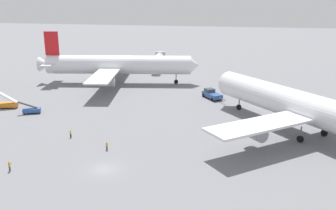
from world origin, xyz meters
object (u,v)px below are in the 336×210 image
airliner_being_pushed (303,107)px  jet_bridge (158,58)px  airliner_at_gate_left (118,65)px  pushback_tug (212,94)px  ground_crew_wing_walker_right (107,146)px  ground_crew_ramp_agent_by_cones (9,166)px  gse_belt_loader_portside (31,110)px  ground_crew_marshaller_foreground (71,134)px  gse_stair_truck_yellow (8,104)px

airliner_being_pushed → jet_bridge: 74.77m
airliner_at_gate_left → airliner_being_pushed: (51.46, -35.58, -0.21)m
pushback_tug → airliner_being_pushed: bearing=-49.4°
airliner_being_pushed → ground_crew_wing_walker_right: size_ratio=28.24×
airliner_at_gate_left → pushback_tug: 33.75m
airliner_at_gate_left → pushback_tug: bearing=-20.9°
ground_crew_wing_walker_right → ground_crew_ramp_agent_by_cones: size_ratio=0.92×
jet_bridge → airliner_at_gate_left: bearing=-106.5°
ground_crew_wing_walker_right → gse_belt_loader_portside: bearing=146.7°
airliner_at_gate_left → ground_crew_marshaller_foreground: size_ratio=33.10×
airliner_at_gate_left → ground_crew_ramp_agent_by_cones: bearing=-86.3°
jet_bridge → pushback_tug: bearing=-57.0°
airliner_at_gate_left → gse_stair_truck_yellow: 36.64m
gse_belt_loader_portside → ground_crew_ramp_agent_by_cones: bearing=-64.3°
airliner_at_gate_left → airliner_being_pushed: airliner_being_pushed is taller
gse_belt_loader_portside → ground_crew_marshaller_foreground: bearing=-37.4°
ground_crew_wing_walker_right → ground_crew_marshaller_foreground: 10.19m
gse_stair_truck_yellow → ground_crew_wing_walker_right: 38.98m
ground_crew_marshaller_foreground → jet_bridge: size_ratio=0.09×
ground_crew_ramp_agent_by_cones → ground_crew_marshaller_foreground: 15.77m
jet_bridge → gse_stair_truck_yellow: bearing=-113.9°
ground_crew_marshaller_foreground → jet_bridge: (0.54, 71.71, 3.54)m
airliner_at_gate_left → airliner_being_pushed: size_ratio=1.17×
airliner_being_pushed → gse_belt_loader_portside: (-60.93, 1.11, -4.88)m
ground_crew_ramp_agent_by_cones → jet_bridge: bearing=87.8°
gse_belt_loader_portside → gse_stair_truck_yellow: size_ratio=1.02×
airliner_at_gate_left → ground_crew_wing_walker_right: (16.06, -51.23, -5.12)m
gse_stair_truck_yellow → jet_bridge: size_ratio=0.29×
ground_crew_ramp_agent_by_cones → pushback_tug: bearing=61.7°
gse_belt_loader_portside → gse_stair_truck_yellow: gse_stair_truck_yellow is taller
airliner_at_gate_left → gse_stair_truck_yellow: (-17.69, -31.72, -4.89)m
airliner_being_pushed → gse_belt_loader_portside: bearing=179.0°
ground_crew_marshaller_foreground → airliner_at_gate_left: bearing=98.3°
airliner_at_gate_left → jet_bridge: airliner_at_gate_left is taller
ground_crew_marshaller_foreground → jet_bridge: jet_bridge is taller
ground_crew_wing_walker_right → ground_crew_ramp_agent_by_cones: (-12.07, -11.21, 0.08)m
airliner_at_gate_left → gse_stair_truck_yellow: bearing=-119.1°
gse_belt_loader_portside → ground_crew_wing_walker_right: (25.53, -16.75, -0.03)m
ground_crew_wing_walker_right → ground_crew_marshaller_foreground: (-9.24, 4.30, 0.00)m
gse_belt_loader_portside → jet_bridge: 61.71m
jet_bridge → airliner_being_pushed: bearing=-53.9°
gse_belt_loader_portside → ground_crew_ramp_agent_by_cones: 31.04m
airliner_being_pushed → pushback_tug: bearing=130.6°
gse_belt_loader_portside → airliner_being_pushed: bearing=-1.0°
airliner_being_pushed → ground_crew_ramp_agent_by_cones: airliner_being_pushed is taller
airliner_at_gate_left → ground_crew_wing_walker_right: airliner_at_gate_left is taller
gse_belt_loader_portside → ground_crew_wing_walker_right: gse_belt_loader_portside is taller
airliner_being_pushed → gse_stair_truck_yellow: (-69.15, 3.87, -4.67)m
airliner_being_pushed → ground_crew_marshaller_foreground: (-44.64, -11.34, -4.91)m
gse_stair_truck_yellow → ground_crew_ramp_agent_by_cones: (21.68, -30.73, -0.16)m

